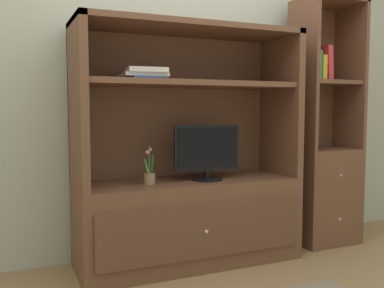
# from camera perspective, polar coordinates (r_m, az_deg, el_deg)

# --- Properties ---
(ground_plane) EXTENTS (8.00, 8.00, 0.00)m
(ground_plane) POSITION_cam_1_polar(r_m,az_deg,el_deg) (2.77, 3.04, -17.86)
(ground_plane) COLOR #99754C
(painted_rear_wall) EXTENTS (6.00, 0.10, 2.80)m
(painted_rear_wall) POSITION_cam_1_polar(r_m,az_deg,el_deg) (3.26, -2.85, 10.66)
(painted_rear_wall) COLOR #ADB29E
(painted_rear_wall) RESTS_ON ground_plane
(media_console) EXTENTS (1.52, 0.55, 1.61)m
(media_console) POSITION_cam_1_polar(r_m,az_deg,el_deg) (2.98, -0.45, -6.14)
(media_console) COLOR brown
(media_console) RESTS_ON ground_plane
(tv_monitor) EXTENTS (0.48, 0.21, 0.38)m
(tv_monitor) POSITION_cam_1_polar(r_m,az_deg,el_deg) (2.93, 2.02, -1.03)
(tv_monitor) COLOR black
(tv_monitor) RESTS_ON media_console
(potted_plant) EXTENTS (0.08, 0.11, 0.25)m
(potted_plant) POSITION_cam_1_polar(r_m,az_deg,el_deg) (2.80, -5.66, -4.23)
(potted_plant) COLOR #8C7251
(potted_plant) RESTS_ON media_console
(magazine_stack) EXTENTS (0.29, 0.35, 0.07)m
(magazine_stack) POSITION_cam_1_polar(r_m,az_deg,el_deg) (2.82, -6.48, 9.12)
(magazine_stack) COLOR #2D519E
(magazine_stack) RESTS_ON media_console
(bookshelf_tall) EXTENTS (0.49, 0.38, 1.89)m
(bookshelf_tall) POSITION_cam_1_polar(r_m,az_deg,el_deg) (3.57, 16.99, -2.57)
(bookshelf_tall) COLOR brown
(bookshelf_tall) RESTS_ON ground_plane
(upright_book_row) EXTENTS (0.18, 0.18, 0.26)m
(upright_book_row) POSITION_cam_1_polar(r_m,az_deg,el_deg) (3.50, 16.21, 9.96)
(upright_book_row) COLOR gold
(upright_book_row) RESTS_ON bookshelf_tall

